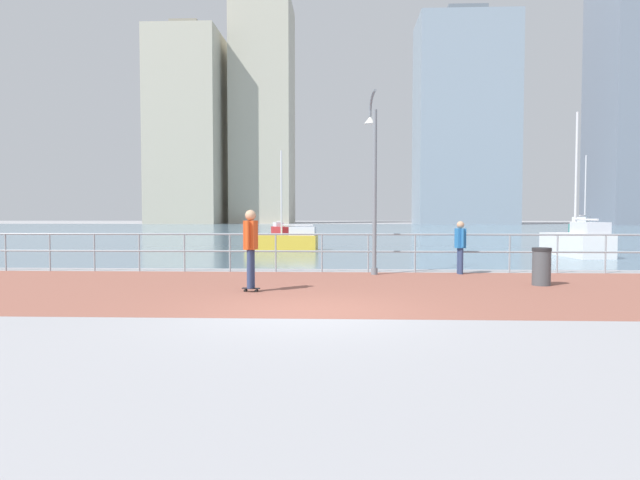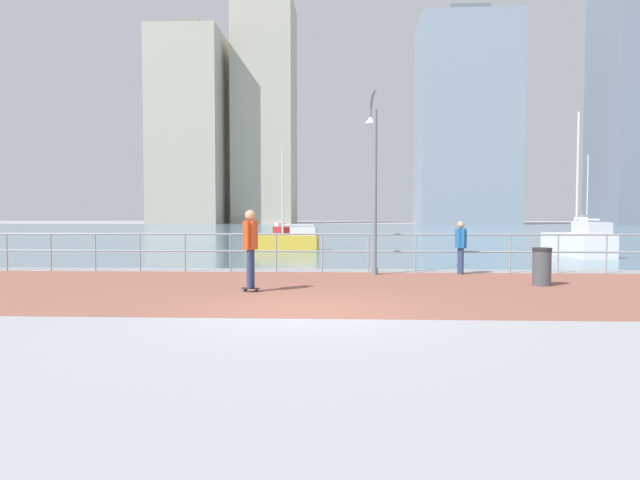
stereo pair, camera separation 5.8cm
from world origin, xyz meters
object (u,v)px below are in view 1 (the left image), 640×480
(skateboarder, at_px, (251,242))
(trash_bin, at_px, (542,266))
(lamppost, at_px, (373,173))
(sailboat_gray, at_px, (577,242))
(sailboat_ivory, at_px, (584,228))
(sailboat_navy, at_px, (281,230))
(sailboat_yellow, at_px, (284,241))
(bystander, at_px, (460,243))

(skateboarder, xyz_separation_m, trash_bin, (6.94, 1.41, -0.65))
(lamppost, relative_size, sailboat_gray, 0.88)
(lamppost, distance_m, sailboat_ivory, 35.46)
(trash_bin, xyz_separation_m, sailboat_gray, (5.01, 10.03, 0.11))
(lamppost, distance_m, sailboat_gray, 12.00)
(skateboarder, bearing_deg, sailboat_navy, 95.39)
(skateboarder, xyz_separation_m, sailboat_yellow, (-0.80, 14.45, -0.66))
(lamppost, xyz_separation_m, skateboarder, (-2.95, -3.88, -1.84))
(sailboat_ivory, height_order, sailboat_yellow, sailboat_ivory)
(sailboat_gray, distance_m, sailboat_yellow, 13.10)
(lamppost, xyz_separation_m, trash_bin, (3.99, -2.47, -2.49))
(lamppost, distance_m, sailboat_yellow, 11.49)
(sailboat_ivory, bearing_deg, sailboat_navy, 174.30)
(lamppost, xyz_separation_m, sailboat_navy, (-6.37, 32.42, -2.52))
(sailboat_gray, xyz_separation_m, sailboat_navy, (-15.38, 24.86, -0.15))
(sailboat_yellow, bearing_deg, trash_bin, -59.31)
(lamppost, bearing_deg, trash_bin, -31.70)
(bystander, distance_m, sailboat_navy, 33.55)
(lamppost, height_order, trash_bin, lamppost)
(trash_bin, bearing_deg, sailboat_navy, 106.55)
(bystander, relative_size, sailboat_navy, 0.34)
(trash_bin, relative_size, sailboat_yellow, 0.19)
(lamppost, height_order, bystander, lamppost)
(sailboat_navy, distance_m, sailboat_ivory, 25.42)
(skateboarder, distance_m, sailboat_yellow, 14.49)
(bystander, bearing_deg, lamppost, -177.96)
(skateboarder, height_order, sailboat_gray, sailboat_gray)
(skateboarder, height_order, sailboat_ivory, sailboat_ivory)
(bystander, height_order, sailboat_yellow, sailboat_yellow)
(trash_bin, height_order, sailboat_ivory, sailboat_ivory)
(bystander, xyz_separation_m, sailboat_yellow, (-6.30, 10.48, -0.44))
(trash_bin, bearing_deg, bystander, 119.39)
(lamppost, bearing_deg, bystander, 2.04)
(bystander, relative_size, sailboat_ivory, 0.23)
(sailboat_gray, bearing_deg, sailboat_navy, 121.74)
(trash_bin, xyz_separation_m, sailboat_yellow, (-7.74, 13.04, -0.01))
(bystander, height_order, sailboat_ivory, sailboat_ivory)
(skateboarder, distance_m, bystander, 6.79)
(sailboat_navy, xyz_separation_m, sailboat_yellow, (2.63, -21.86, 0.03))
(sailboat_navy, bearing_deg, bystander, -74.57)
(sailboat_ivory, bearing_deg, trash_bin, -114.75)
(bystander, bearing_deg, sailboat_gray, 49.16)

